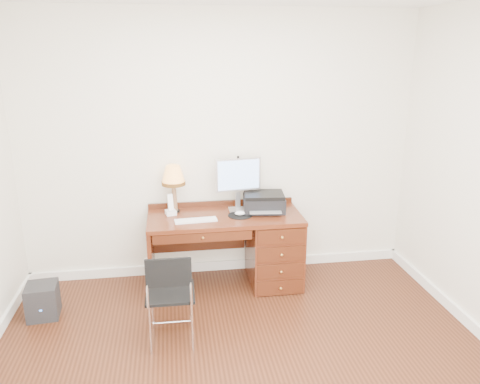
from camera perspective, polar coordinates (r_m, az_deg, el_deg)
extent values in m
plane|color=#35170C|center=(3.73, 0.97, -21.24)|extent=(4.00, 4.00, 0.00)
plane|color=silver|center=(4.76, -2.44, 5.40)|extent=(4.00, 0.00, 4.00)
cube|color=white|center=(5.17, -2.24, -8.90)|extent=(4.00, 0.03, 0.10)
cube|color=#5B2513|center=(4.59, -1.86, -3.10)|extent=(1.50, 0.65, 0.04)
cube|color=#5B2513|center=(4.81, 4.15, -6.98)|extent=(0.50, 0.61, 0.71)
cube|color=#5B2513|center=(4.71, -10.75, -7.79)|extent=(0.04, 0.61, 0.71)
cube|color=#481D0E|center=(4.94, -5.01, -4.99)|extent=(0.96, 0.03, 0.39)
cube|color=#481D0E|center=(4.31, -4.55, -5.51)|extent=(0.91, 0.03, 0.09)
sphere|color=#BF8C3F|center=(4.52, 5.08, -8.68)|extent=(0.03, 0.03, 0.03)
cube|color=silver|center=(4.73, -0.12, -2.13)|extent=(0.22, 0.18, 0.01)
cube|color=silver|center=(4.74, -0.21, -0.92)|extent=(0.05, 0.03, 0.17)
cube|color=silver|center=(4.65, -0.18, 2.16)|extent=(0.46, 0.10, 0.33)
cube|color=#4C8CF2|center=(4.63, -0.14, 2.09)|extent=(0.42, 0.07, 0.30)
cube|color=white|center=(4.45, -5.40, -3.45)|extent=(0.40, 0.14, 0.02)
cylinder|color=black|center=(4.57, 0.00, -2.87)|extent=(0.24, 0.24, 0.01)
ellipsoid|color=white|center=(4.56, 0.00, -2.59)|extent=(0.11, 0.07, 0.04)
cube|color=black|center=(4.70, 2.92, -1.41)|extent=(0.44, 0.36, 0.15)
cube|color=black|center=(4.67, 2.94, -0.36)|extent=(0.42, 0.34, 0.04)
cylinder|color=black|center=(4.72, -7.95, -2.31)|extent=(0.10, 0.10, 0.02)
cone|color=olive|center=(4.67, -8.03, -0.57)|extent=(0.06, 0.06, 0.28)
cone|color=#FFAB50|center=(4.61, -8.15, 2.14)|extent=(0.23, 0.23, 0.18)
cylinder|color=#593814|center=(4.63, -8.10, 1.09)|extent=(0.23, 0.23, 0.04)
cube|color=white|center=(4.64, -8.43, -2.48)|extent=(0.12, 0.12, 0.04)
cube|color=white|center=(4.61, -8.49, -1.26)|extent=(0.06, 0.08, 0.17)
cylinder|color=black|center=(4.82, 3.13, -1.15)|extent=(0.09, 0.09, 0.11)
cube|color=black|center=(3.89, -8.50, -12.04)|extent=(0.39, 0.39, 0.02)
cube|color=black|center=(3.60, -8.67, -9.69)|extent=(0.35, 0.03, 0.23)
cylinder|color=silver|center=(4.14, -10.71, -13.65)|extent=(0.02, 0.02, 0.43)
cylinder|color=silver|center=(4.14, -6.06, -13.46)|extent=(0.02, 0.02, 0.43)
cylinder|color=silver|center=(3.86, -10.86, -16.12)|extent=(0.02, 0.02, 0.43)
cylinder|color=silver|center=(3.86, -5.81, -15.92)|extent=(0.02, 0.02, 0.43)
cylinder|color=silver|center=(3.64, -11.24, -10.88)|extent=(0.02, 0.02, 0.39)
cylinder|color=silver|center=(3.63, -5.99, -10.66)|extent=(0.02, 0.02, 0.39)
cube|color=black|center=(4.64, -22.91, -12.10)|extent=(0.29, 0.29, 0.31)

